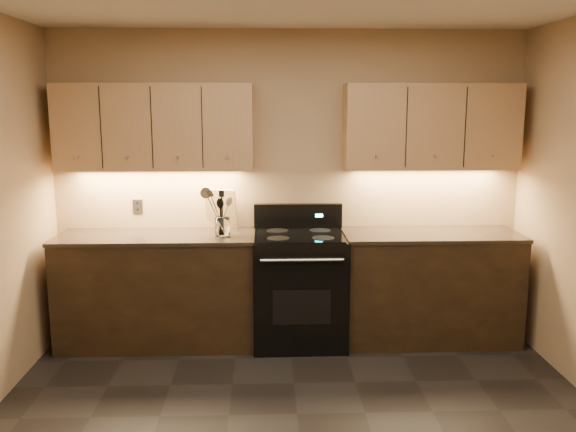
% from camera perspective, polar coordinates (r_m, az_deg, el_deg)
% --- Properties ---
extents(wall_back, '(4.00, 0.04, 2.60)m').
position_cam_1_polar(wall_back, '(5.26, 0.06, 2.95)').
color(wall_back, tan).
rests_on(wall_back, ground).
extents(counter_left, '(1.62, 0.62, 0.93)m').
position_cam_1_polar(counter_left, '(5.22, -12.06, -6.72)').
color(counter_left, black).
rests_on(counter_left, ground).
extents(counter_right, '(1.46, 0.62, 0.93)m').
position_cam_1_polar(counter_right, '(5.32, 13.06, -6.44)').
color(counter_right, black).
rests_on(counter_right, ground).
extents(stove, '(0.76, 0.68, 1.14)m').
position_cam_1_polar(stove, '(5.13, 1.08, -6.65)').
color(stove, black).
rests_on(stove, ground).
extents(upper_cab_left, '(1.60, 0.30, 0.70)m').
position_cam_1_polar(upper_cab_left, '(5.15, -12.34, 8.13)').
color(upper_cab_left, tan).
rests_on(upper_cab_left, wall_back).
extents(upper_cab_right, '(1.44, 0.30, 0.70)m').
position_cam_1_polar(upper_cab_right, '(5.25, 13.24, 8.13)').
color(upper_cab_right, tan).
rests_on(upper_cab_right, wall_back).
extents(outlet_plate, '(0.08, 0.01, 0.12)m').
position_cam_1_polar(outlet_plate, '(5.39, -13.88, 0.89)').
color(outlet_plate, '#B2B5BA').
rests_on(outlet_plate, wall_back).
extents(utensil_crock, '(0.15, 0.15, 0.15)m').
position_cam_1_polar(utensil_crock, '(4.98, -6.14, -1.03)').
color(utensil_crock, white).
rests_on(utensil_crock, counter_left).
extents(cutting_board, '(0.29, 0.16, 0.35)m').
position_cam_1_polar(cutting_board, '(5.26, -6.29, 0.68)').
color(cutting_board, tan).
rests_on(cutting_board, counter_left).
extents(wooden_spoon, '(0.16, 0.13, 0.32)m').
position_cam_1_polar(wooden_spoon, '(4.96, -6.60, 0.09)').
color(wooden_spoon, tan).
rests_on(wooden_spoon, utensil_crock).
extents(black_spoon, '(0.06, 0.12, 0.30)m').
position_cam_1_polar(black_spoon, '(4.98, -6.29, 0.06)').
color(black_spoon, black).
rests_on(black_spoon, utensil_crock).
extents(black_turner, '(0.11, 0.17, 0.37)m').
position_cam_1_polar(black_turner, '(4.94, -6.15, 0.38)').
color(black_turner, black).
rests_on(black_turner, utensil_crock).
extents(steel_spatula, '(0.22, 0.14, 0.41)m').
position_cam_1_polar(steel_spatula, '(4.97, -5.94, 0.59)').
color(steel_spatula, silver).
rests_on(steel_spatula, utensil_crock).
extents(steel_skimmer, '(0.24, 0.10, 0.40)m').
position_cam_1_polar(steel_skimmer, '(4.94, -5.95, 0.55)').
color(steel_skimmer, silver).
rests_on(steel_skimmer, utensil_crock).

